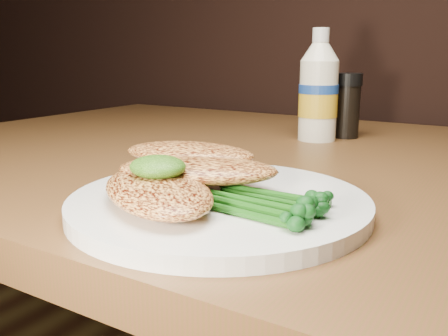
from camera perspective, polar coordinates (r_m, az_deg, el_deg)
The scene contains 8 objects.
plate at distance 0.44m, azimuth -0.58°, elevation -4.11°, with size 0.27×0.27×0.01m, color white.
chicken_front at distance 0.42m, azimuth -7.72°, elevation -2.57°, with size 0.15×0.08×0.02m, color #F6A64E.
chicken_mid at distance 0.45m, azimuth -3.09°, elevation -0.22°, with size 0.15×0.07×0.02m, color #F6A64E.
chicken_back at distance 0.49m, azimuth -4.06°, elevation 1.73°, with size 0.13×0.07×0.02m, color #F6A64E.
pesto_front at distance 0.42m, azimuth -7.68°, elevation 0.15°, with size 0.05×0.05×0.02m, color #143808.
broccolini_bundle at distance 0.41m, azimuth 4.05°, elevation -3.23°, with size 0.13×0.10×0.02m, color #185111, non-canonical shape.
mayo_bottle at distance 0.80m, azimuth 10.92°, elevation 9.40°, with size 0.06×0.06×0.18m, color white, non-canonical shape.
pepper_grinder at distance 0.84m, azimuth 14.12°, elevation 7.00°, with size 0.04×0.04×0.11m, color black, non-canonical shape.
Camera 1 is at (0.30, 0.44, 0.89)m, focal length 39.47 mm.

